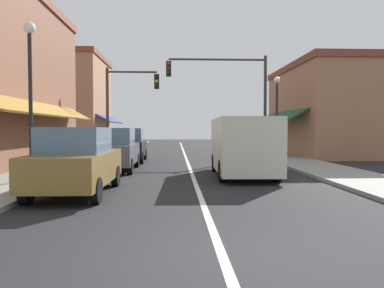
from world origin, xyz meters
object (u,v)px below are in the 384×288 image
(parked_car_third_left, at_px, (128,145))
(traffic_signal_mast_arm, at_px, (232,87))
(street_lamp_left_near, at_px, (30,76))
(parked_car_nearest_left, at_px, (77,161))
(street_lamp_right_mid, at_px, (277,104))
(van_in_lane, at_px, (242,145))
(traffic_signal_left_corner, at_px, (125,98))
(parked_car_second_left, at_px, (114,150))

(parked_car_third_left, relative_size, traffic_signal_mast_arm, 0.67)
(street_lamp_left_near, bearing_deg, parked_car_nearest_left, -44.87)
(street_lamp_left_near, bearing_deg, traffic_signal_mast_arm, 53.61)
(street_lamp_left_near, height_order, street_lamp_right_mid, street_lamp_left_near)
(van_in_lane, bearing_deg, traffic_signal_mast_arm, 85.70)
(traffic_signal_left_corner, bearing_deg, van_in_lane, -59.98)
(parked_car_second_left, relative_size, street_lamp_right_mid, 0.90)
(parked_car_nearest_left, relative_size, van_in_lane, 0.79)
(traffic_signal_left_corner, relative_size, street_lamp_right_mid, 1.20)
(traffic_signal_mast_arm, distance_m, street_lamp_left_near, 13.28)
(parked_car_second_left, distance_m, parked_car_third_left, 4.32)
(van_in_lane, relative_size, traffic_signal_mast_arm, 0.85)
(parked_car_second_left, relative_size, parked_car_third_left, 1.00)
(traffic_signal_mast_arm, bearing_deg, van_in_lane, -95.98)
(parked_car_second_left, relative_size, van_in_lane, 0.79)
(parked_car_nearest_left, bearing_deg, van_in_lane, 36.49)
(parked_car_nearest_left, distance_m, traffic_signal_left_corner, 13.56)
(street_lamp_left_near, bearing_deg, street_lamp_right_mid, 40.37)
(traffic_signal_mast_arm, height_order, street_lamp_right_mid, traffic_signal_mast_arm)
(parked_car_nearest_left, height_order, parked_car_second_left, same)
(parked_car_second_left, bearing_deg, street_lamp_right_mid, 30.10)
(parked_car_nearest_left, relative_size, street_lamp_left_near, 0.82)
(parked_car_second_left, xyz_separation_m, van_in_lane, (4.98, -1.94, 0.27))
(traffic_signal_left_corner, bearing_deg, parked_car_nearest_left, -87.96)
(parked_car_third_left, xyz_separation_m, van_in_lane, (4.95, -6.26, 0.27))
(parked_car_nearest_left, bearing_deg, traffic_signal_mast_arm, 64.94)
(parked_car_nearest_left, relative_size, traffic_signal_mast_arm, 0.67)
(traffic_signal_mast_arm, bearing_deg, parked_car_nearest_left, -115.58)
(traffic_signal_left_corner, height_order, street_lamp_left_near, traffic_signal_left_corner)
(parked_car_nearest_left, relative_size, traffic_signal_left_corner, 0.75)
(traffic_signal_left_corner, bearing_deg, parked_car_third_left, -79.95)
(parked_car_second_left, xyz_separation_m, traffic_signal_left_corner, (-0.56, 7.65, 2.75))
(parked_car_third_left, distance_m, street_lamp_right_mid, 8.35)
(parked_car_third_left, relative_size, traffic_signal_left_corner, 0.75)
(parked_car_second_left, relative_size, street_lamp_left_near, 0.82)
(street_lamp_right_mid, bearing_deg, street_lamp_left_near, -139.63)
(parked_car_third_left, xyz_separation_m, street_lamp_right_mid, (8.04, 0.44, 2.22))
(parked_car_second_left, bearing_deg, parked_car_third_left, 89.13)
(parked_car_nearest_left, xyz_separation_m, street_lamp_left_near, (-1.87, 1.86, 2.48))
(traffic_signal_left_corner, relative_size, street_lamp_left_near, 1.09)
(parked_car_third_left, distance_m, traffic_signal_left_corner, 4.36)
(van_in_lane, xyz_separation_m, traffic_signal_mast_arm, (0.93, 8.85, 3.09))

